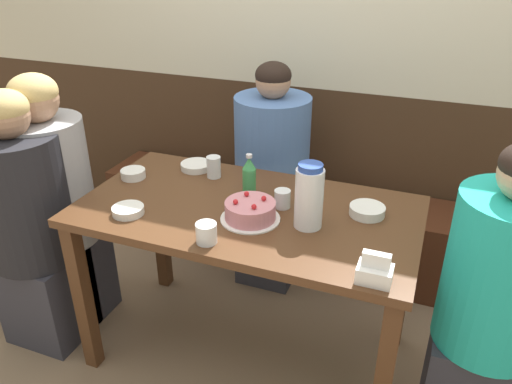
{
  "coord_description": "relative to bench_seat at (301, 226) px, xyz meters",
  "views": [
    {
      "loc": [
        0.67,
        -1.63,
        1.74
      ],
      "look_at": [
        0.02,
        0.05,
        0.82
      ],
      "focal_mm": 35.0,
      "sensor_mm": 36.0,
      "label": 1
    }
  ],
  "objects": [
    {
      "name": "person_grey_tee",
      "position": [
        -0.94,
        -1.05,
        0.38
      ],
      "size": [
        0.38,
        0.38,
        1.22
      ],
      "color": "#33333D",
      "rests_on": "ground_plane"
    },
    {
      "name": "napkin_holder",
      "position": [
        0.55,
        -1.13,
        0.59
      ],
      "size": [
        0.11,
        0.08,
        0.11
      ],
      "color": "white",
      "rests_on": "dining_table"
    },
    {
      "name": "back_wall",
      "position": [
        0.0,
        0.22,
        1.03
      ],
      "size": [
        4.8,
        0.04,
        2.5
      ],
      "color": "#3D2819",
      "rests_on": "ground_plane"
    },
    {
      "name": "bowl_side_dish",
      "position": [
        0.46,
        -0.72,
        0.57
      ],
      "size": [
        0.14,
        0.14,
        0.04
      ],
      "color": "white",
      "rests_on": "dining_table"
    },
    {
      "name": "person_pale_blue_shirt",
      "position": [
        -0.12,
        -0.2,
        0.38
      ],
      "size": [
        0.39,
        0.39,
        1.22
      ],
      "rotation": [
        0.0,
        0.0,
        -1.57
      ],
      "color": "#33333D",
      "rests_on": "ground_plane"
    },
    {
      "name": "glass_shot_small",
      "position": [
        0.13,
        -0.77,
        0.58
      ],
      "size": [
        0.07,
        0.07,
        0.07
      ],
      "color": "silver",
      "rests_on": "dining_table"
    },
    {
      "name": "dining_table",
      "position": [
        0.0,
        -0.83,
        0.44
      ],
      "size": [
        1.36,
        0.74,
        0.77
      ],
      "color": "#4C2D19",
      "rests_on": "ground_plane"
    },
    {
      "name": "bowl_rice_small",
      "position": [
        -0.37,
        -0.57,
        0.56
      ],
      "size": [
        0.14,
        0.14,
        0.03
      ],
      "color": "white",
      "rests_on": "dining_table"
    },
    {
      "name": "glass_tumbler_short",
      "position": [
        -0.04,
        -1.12,
        0.58
      ],
      "size": [
        0.08,
        0.08,
        0.07
      ],
      "color": "silver",
      "rests_on": "dining_table"
    },
    {
      "name": "bowl_sauce_shallow",
      "position": [
        -0.59,
        -0.76,
        0.57
      ],
      "size": [
        0.11,
        0.11,
        0.04
      ],
      "color": "white",
      "rests_on": "dining_table"
    },
    {
      "name": "water_pitcher",
      "position": [
        0.26,
        -0.88,
        0.67
      ],
      "size": [
        0.11,
        0.11,
        0.25
      ],
      "color": "white",
      "rests_on": "dining_table"
    },
    {
      "name": "soju_bottle",
      "position": [
        -0.03,
        -0.74,
        0.64
      ],
      "size": [
        0.06,
        0.06,
        0.19
      ],
      "color": "#388E4C",
      "rests_on": "dining_table"
    },
    {
      "name": "glass_water_tall",
      "position": [
        -0.25,
        -0.61,
        0.6
      ],
      "size": [
        0.06,
        0.06,
        0.1
      ],
      "color": "silver",
      "rests_on": "dining_table"
    },
    {
      "name": "person_dark_striped",
      "position": [
        0.94,
        -0.89,
        0.37
      ],
      "size": [
        0.37,
        0.37,
        1.2
      ],
      "rotation": [
        0.0,
        0.0,
        3.14
      ],
      "color": "#33333D",
      "rests_on": "ground_plane"
    },
    {
      "name": "birthday_cake",
      "position": [
        0.05,
        -0.91,
        0.58
      ],
      "size": [
        0.23,
        0.23,
        0.09
      ],
      "color": "white",
      "rests_on": "dining_table"
    },
    {
      "name": "bench_seat",
      "position": [
        0.0,
        0.0,
        0.0
      ],
      "size": [
        2.42,
        0.38,
        0.45
      ],
      "color": "#472314",
      "rests_on": "ground_plane"
    },
    {
      "name": "bowl_soup_white",
      "position": [
        -0.42,
        -1.05,
        0.56
      ],
      "size": [
        0.12,
        0.12,
        0.03
      ],
      "color": "white",
      "rests_on": "dining_table"
    },
    {
      "name": "ground_plane",
      "position": [
        0.0,
        -0.83,
        -0.22
      ],
      "size": [
        12.0,
        12.0,
        0.0
      ],
      "primitive_type": "plane",
      "color": "#846B51"
    },
    {
      "name": "person_teal_shirt",
      "position": [
        -0.94,
        -0.89,
        0.39
      ],
      "size": [
        0.36,
        0.36,
        1.24
      ],
      "color": "#33333D",
      "rests_on": "ground_plane"
    }
  ]
}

